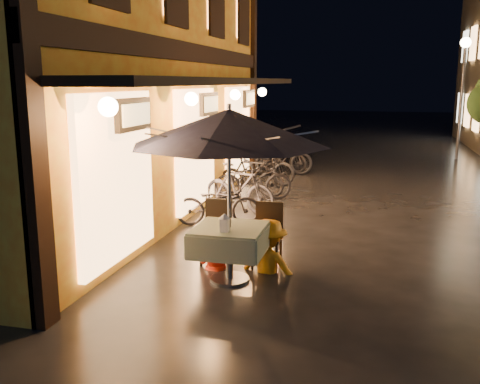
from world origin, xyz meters
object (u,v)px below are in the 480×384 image
(cafe_table, at_px, (229,240))
(person_yellow, at_px, (269,221))
(patio_umbrella, at_px, (229,127))
(person_orange, at_px, (216,222))
(table_lantern, at_px, (225,222))
(bicycle_0, at_px, (218,203))

(cafe_table, bearing_deg, person_yellow, 50.08)
(cafe_table, bearing_deg, patio_umbrella, -45.00)
(person_orange, relative_size, person_yellow, 0.91)
(table_lantern, height_order, bicycle_0, table_lantern)
(cafe_table, xyz_separation_m, patio_umbrella, (0.00, -0.00, 1.56))
(cafe_table, relative_size, bicycle_0, 0.60)
(cafe_table, relative_size, patio_umbrella, 0.37)
(patio_umbrella, relative_size, person_yellow, 1.80)
(table_lantern, bearing_deg, patio_umbrella, 90.00)
(person_orange, bearing_deg, cafe_table, 140.50)
(person_orange, distance_m, person_yellow, 0.81)
(table_lantern, xyz_separation_m, bicycle_0, (-0.99, 3.04, -0.49))
(cafe_table, height_order, bicycle_0, bicycle_0)
(cafe_table, distance_m, patio_umbrella, 1.56)
(person_yellow, bearing_deg, patio_umbrella, 57.87)
(patio_umbrella, height_order, person_yellow, patio_umbrella)
(cafe_table, height_order, table_lantern, table_lantern)
(patio_umbrella, distance_m, person_orange, 1.59)
(bicycle_0, bearing_deg, person_yellow, -164.20)
(person_yellow, bearing_deg, table_lantern, 67.86)
(person_orange, bearing_deg, patio_umbrella, 140.50)
(person_orange, relative_size, bicycle_0, 0.84)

